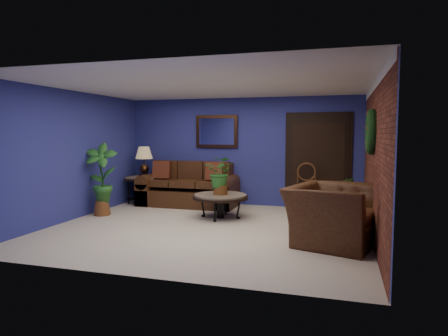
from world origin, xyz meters
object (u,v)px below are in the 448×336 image
(table_lamp, at_px, (144,158))
(armchair, at_px, (333,214))
(side_chair, at_px, (305,184))
(end_table, at_px, (144,182))
(sofa, at_px, (189,191))
(coffee_table, at_px, (220,197))

(table_lamp, bearing_deg, armchair, -28.35)
(armchair, bearing_deg, side_chair, 30.85)
(armchair, bearing_deg, end_table, 78.15)
(sofa, height_order, end_table, sofa)
(table_lamp, bearing_deg, end_table, 180.00)
(table_lamp, relative_size, armchair, 0.50)
(sofa, distance_m, end_table, 1.16)
(side_chair, bearing_deg, table_lamp, -174.53)
(coffee_table, bearing_deg, table_lamp, 153.37)
(coffee_table, bearing_deg, side_chair, 38.01)
(table_lamp, bearing_deg, side_chair, 1.16)
(side_chair, bearing_deg, armchair, -71.34)
(side_chair, distance_m, armchair, 2.56)
(sofa, bearing_deg, end_table, -178.24)
(sofa, bearing_deg, coffee_table, -46.31)
(sofa, xyz_separation_m, coffee_table, (1.12, -1.17, 0.08))
(coffee_table, height_order, armchair, armchair)
(sofa, xyz_separation_m, side_chair, (2.67, 0.04, 0.26))
(end_table, xyz_separation_m, side_chair, (3.82, 0.08, 0.09))
(sofa, distance_m, armchair, 4.11)
(end_table, distance_m, armchair, 5.06)
(end_table, bearing_deg, side_chair, 1.16)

